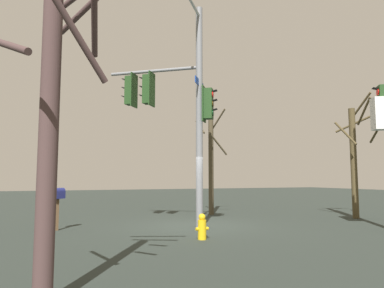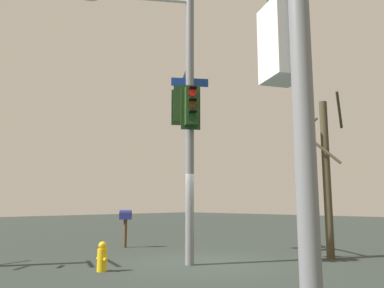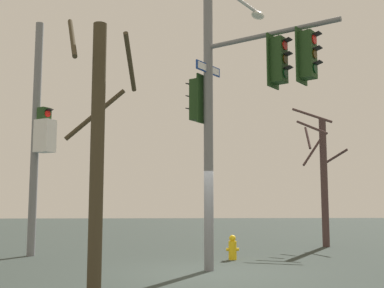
{
  "view_description": "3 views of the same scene",
  "coord_description": "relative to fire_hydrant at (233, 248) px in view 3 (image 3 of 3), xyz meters",
  "views": [
    {
      "loc": [
        -5.15,
        -12.08,
        1.75
      ],
      "look_at": [
        -0.13,
        0.05,
        3.0
      ],
      "focal_mm": 33.15,
      "sensor_mm": 36.0,
      "label": 1
    },
    {
      "loc": [
        7.51,
        -8.26,
        1.71
      ],
      "look_at": [
        0.21,
        -0.67,
        3.31
      ],
      "focal_mm": 35.79,
      "sensor_mm": 36.0,
      "label": 2
    },
    {
      "loc": [
        0.98,
        11.8,
        1.71
      ],
      "look_at": [
        0.37,
        -0.35,
        3.19
      ],
      "focal_mm": 44.84,
      "sensor_mm": 36.0,
      "label": 3
    }
  ],
  "objects": [
    {
      "name": "secondary_pole_assembly",
      "position": [
        6.16,
        -1.29,
        3.57
      ],
      "size": [
        0.86,
        0.68,
        7.74
      ],
      "rotation": [
        0.0,
        0.0,
        2.63
      ],
      "color": "slate",
      "rests_on": "ground"
    },
    {
      "name": "ground_plane",
      "position": [
        0.96,
        2.7,
        -0.34
      ],
      "size": [
        80.0,
        80.0,
        0.0
      ],
      "primitive_type": "plane",
      "color": "#29312C"
    },
    {
      "name": "bare_tree_behind_pole",
      "position": [
        3.19,
        6.04,
        2.26
      ],
      "size": [
        1.32,
        1.34,
        5.12
      ],
      "color": "#433A28",
      "rests_on": "ground"
    },
    {
      "name": "main_signal_pole_assembly",
      "position": [
        0.23,
        2.53,
        4.38
      ],
      "size": [
        3.44,
        4.91,
        8.06
      ],
      "rotation": [
        0.0,
        0.0,
        2.49
      ],
      "color": "slate",
      "rests_on": "ground"
    },
    {
      "name": "fire_hydrant",
      "position": [
        0.0,
        0.0,
        0.0
      ],
      "size": [
        0.38,
        0.24,
        0.73
      ],
      "color": "yellow",
      "rests_on": "ground"
    },
    {
      "name": "bare_tree_corner",
      "position": [
        -4.12,
        -3.98,
        2.43
      ],
      "size": [
        2.13,
        2.11,
        5.43
      ],
      "color": "#473432",
      "rests_on": "ground"
    }
  ]
}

